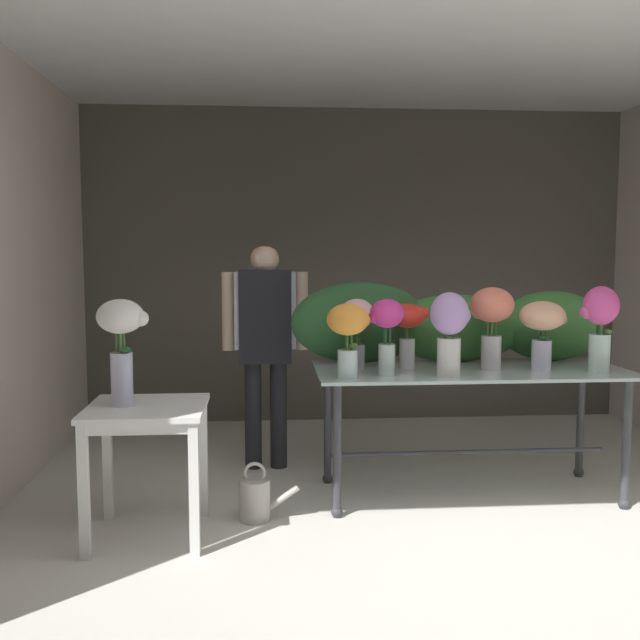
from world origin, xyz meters
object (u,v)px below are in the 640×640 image
at_px(vase_scarlet_carnations, 408,325).
at_px(vase_lilac_hydrangea, 450,327).
at_px(watering_can, 256,499).
at_px(vase_sunset_roses, 348,330).
at_px(vase_white_roses_tall, 122,338).
at_px(vase_blush_freesia, 357,322).
at_px(vase_peach_stock, 543,325).
at_px(vase_magenta_dahlias, 387,325).
at_px(vase_fuchsia_snapdragons, 600,322).
at_px(vase_coral_peonies, 491,316).
at_px(side_table_white, 147,424).
at_px(display_table_glass, 470,389).
at_px(florist, 265,330).

distance_m(vase_scarlet_carnations, vase_lilac_hydrangea, 0.35).
bearing_deg(watering_can, vase_sunset_roses, 3.63).
bearing_deg(vase_scarlet_carnations, watering_can, -159.04).
relative_size(vase_sunset_roses, vase_white_roses_tall, 0.76).
distance_m(vase_lilac_hydrangea, vase_blush_freesia, 0.60).
xyz_separation_m(vase_peach_stock, vase_lilac_hydrangea, (-0.63, -0.17, 0.01)).
bearing_deg(vase_blush_freesia, vase_magenta_dahlias, -59.30).
bearing_deg(vase_lilac_hydrangea, watering_can, -176.66).
bearing_deg(vase_fuchsia_snapdragons, vase_coral_peonies, 166.77).
distance_m(side_table_white, vase_blush_freesia, 1.42).
bearing_deg(vase_white_roses_tall, display_table_glass, 14.03).
bearing_deg(vase_coral_peonies, watering_can, -169.12).
relative_size(vase_lilac_hydrangea, vase_fuchsia_snapdragons, 0.95).
distance_m(vase_magenta_dahlias, vase_fuchsia_snapdragons, 1.31).
bearing_deg(vase_coral_peonies, vase_lilac_hydrangea, -145.87).
height_order(vase_lilac_hydrangea, vase_blush_freesia, vase_lilac_hydrangea).
relative_size(display_table_glass, vase_scarlet_carnations, 4.75).
distance_m(vase_magenta_dahlias, watering_can, 1.27).
xyz_separation_m(side_table_white, vase_magenta_dahlias, (1.36, 0.32, 0.49)).
distance_m(side_table_white, vase_sunset_roses, 1.24).
bearing_deg(florist, vase_magenta_dahlias, -50.85).
xyz_separation_m(vase_coral_peonies, watering_can, (-1.46, -0.28, -1.03)).
bearing_deg(vase_sunset_roses, vase_coral_peonies, 15.01).
xyz_separation_m(vase_coral_peonies, vase_blush_freesia, (-0.82, 0.10, -0.05)).
bearing_deg(vase_fuchsia_snapdragons, florist, 156.46).
distance_m(vase_fuchsia_snapdragons, vase_white_roses_tall, 2.80).
bearing_deg(vase_blush_freesia, vase_sunset_roses, -105.12).
xyz_separation_m(display_table_glass, side_table_white, (-1.92, -0.51, -0.06)).
xyz_separation_m(vase_blush_freesia, vase_white_roses_tall, (-1.33, -0.57, -0.01)).
bearing_deg(vase_white_roses_tall, side_table_white, 0.48).
xyz_separation_m(vase_peach_stock, vase_white_roses_tall, (-2.47, -0.42, -0.01)).
relative_size(vase_lilac_hydrangea, watering_can, 1.41).
distance_m(display_table_glass, vase_sunset_roses, 0.95).
bearing_deg(vase_fuchsia_snapdragons, vase_white_roses_tall, -173.49).
relative_size(vase_lilac_hydrangea, vase_white_roses_tall, 0.87).
relative_size(vase_scarlet_carnations, vase_blush_freesia, 0.93).
distance_m(vase_white_roses_tall, watering_can, 1.21).
bearing_deg(vase_peach_stock, florist, 155.40).
bearing_deg(vase_lilac_hydrangea, vase_peach_stock, 14.96).
bearing_deg(vase_lilac_hydrangea, vase_blush_freesia, 148.31).
relative_size(vase_sunset_roses, vase_blush_freesia, 0.99).
height_order(display_table_glass, vase_blush_freesia, vase_blush_freesia).
bearing_deg(vase_lilac_hydrangea, vase_coral_peonies, 34.13).
relative_size(vase_magenta_dahlias, vase_white_roses_tall, 0.79).
relative_size(vase_magenta_dahlias, vase_sunset_roses, 1.04).
height_order(vase_scarlet_carnations, vase_lilac_hydrangea, vase_lilac_hydrangea).
xyz_separation_m(side_table_white, vase_scarlet_carnations, (1.53, 0.55, 0.47)).
xyz_separation_m(display_table_glass, watering_can, (-1.35, -0.33, -0.56)).
distance_m(side_table_white, watering_can, 0.78).
distance_m(display_table_glass, florist, 1.49).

